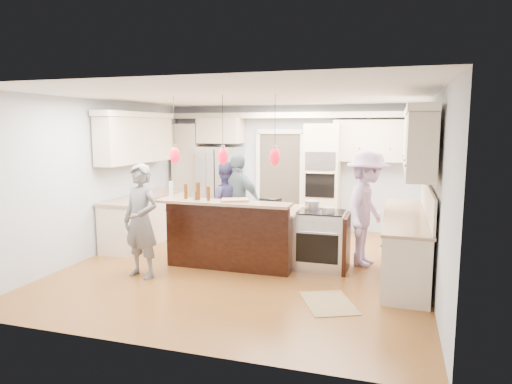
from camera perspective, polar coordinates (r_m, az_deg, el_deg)
ground_plane at (r=7.56m, az=-0.79°, el=-9.02°), size 6.00×6.00×0.00m
room_shell at (r=7.24m, az=-0.82°, el=4.87°), size 5.54×6.04×2.72m
refrigerator at (r=10.32m, az=-4.48°, el=0.69°), size 0.90×0.70×1.80m
oven_column at (r=9.71m, az=8.29°, el=1.66°), size 0.72×0.69×2.30m
back_upper_cabinets at (r=10.10m, az=-0.01°, el=4.94°), size 5.30×0.61×2.54m
right_counter_run at (r=7.27m, az=18.63°, el=-1.59°), size 0.64×3.10×2.51m
left_cabinets at (r=9.06m, az=-14.08°, el=0.44°), size 0.64×2.30×2.51m
kitchen_island at (r=7.57m, az=-2.42°, el=-5.19°), size 2.10×1.46×1.12m
island_range at (r=7.32m, az=8.29°, el=-5.97°), size 0.82×0.71×0.92m
pendant_lights at (r=6.84m, az=-4.14°, el=4.55°), size 1.75×0.15×1.03m
person_bar_end at (r=6.98m, az=-14.18°, el=-3.53°), size 0.69×0.53×1.70m
person_far_left at (r=8.40m, az=-3.90°, el=-1.69°), size 0.95×0.85×1.60m
person_far_right at (r=8.30m, az=-2.21°, el=-1.28°), size 1.11×0.75×1.75m
person_range_side at (r=7.54m, az=13.68°, el=-1.99°), size 0.95×1.33×1.87m
floor_rug at (r=6.05m, az=9.06°, el=-13.53°), size 0.88×1.01×0.01m
water_bottle at (r=7.26m, az=-10.57°, el=0.27°), size 0.07×0.07×0.27m
beer_bottle_a at (r=7.18m, az=-8.79°, el=0.08°), size 0.06×0.06×0.23m
beer_bottle_b at (r=7.04m, az=-7.27°, el=0.11°), size 0.07×0.07×0.27m
beer_bottle_c at (r=6.97m, az=-5.96°, el=-0.18°), size 0.07×0.07×0.21m
drink_can at (r=7.06m, az=-7.77°, el=-0.47°), size 0.09×0.09×0.13m
cutting_board at (r=6.90m, az=-2.65°, el=-1.00°), size 0.47×0.41×0.03m
pot_large at (r=7.37m, az=7.01°, el=-1.62°), size 0.24×0.24×0.14m
pot_small at (r=7.07m, az=9.05°, el=-2.26°), size 0.19×0.19×0.09m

